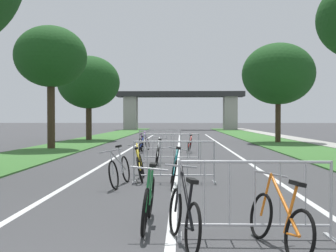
{
  "coord_description": "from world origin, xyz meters",
  "views": [
    {
      "loc": [
        0.14,
        -2.46,
        1.61
      ],
      "look_at": [
        -0.84,
        27.96,
        1.06
      ],
      "focal_mm": 44.02,
      "sensor_mm": 36.0,
      "label": 1
    }
  ],
  "objects_px": {
    "crowd_barrier_second": "(174,162)",
    "crowd_barrier_third": "(171,148)",
    "tree_left_maple_mid": "(51,57)",
    "tree_right_oak_mid": "(278,74)",
    "crowd_barrier_fourth": "(160,141)",
    "bicycle_yellow_3": "(140,166)",
    "crowd_barrier_nearest": "(255,200)",
    "bicycle_black_0": "(184,216)",
    "bicycle_white_2": "(158,153)",
    "bicycle_silver_9": "(120,170)",
    "bicycle_red_7": "(190,145)",
    "bicycle_teal_1": "(174,170)",
    "bicycle_blue_4": "(142,145)",
    "bicycle_purple_6": "(144,143)",
    "tree_left_pine_near": "(89,83)",
    "bicycle_green_5": "(149,201)",
    "bicycle_orange_8": "(279,221)"
  },
  "relations": [
    {
      "from": "tree_left_maple_mid",
      "to": "crowd_barrier_nearest",
      "type": "relative_size",
      "value": 3.11
    },
    {
      "from": "crowd_barrier_fourth",
      "to": "bicycle_black_0",
      "type": "xyz_separation_m",
      "value": [
        1.06,
        -14.79,
        -0.14
      ]
    },
    {
      "from": "crowd_barrier_fourth",
      "to": "bicycle_red_7",
      "type": "xyz_separation_m",
      "value": [
        1.42,
        -0.47,
        -0.16
      ]
    },
    {
      "from": "bicycle_teal_1",
      "to": "bicycle_white_2",
      "type": "relative_size",
      "value": 0.97
    },
    {
      "from": "tree_left_maple_mid",
      "to": "bicycle_white_2",
      "type": "distance_m",
      "value": 10.2
    },
    {
      "from": "tree_left_maple_mid",
      "to": "bicycle_purple_6",
      "type": "bearing_deg",
      "value": -10.46
    },
    {
      "from": "crowd_barrier_third",
      "to": "bicycle_white_2",
      "type": "relative_size",
      "value": 1.23
    },
    {
      "from": "crowd_barrier_second",
      "to": "crowd_barrier_third",
      "type": "bearing_deg",
      "value": 92.23
    },
    {
      "from": "bicycle_green_5",
      "to": "bicycle_purple_6",
      "type": "distance_m",
      "value": 14.51
    },
    {
      "from": "tree_left_maple_mid",
      "to": "bicycle_black_0",
      "type": "bearing_deg",
      "value": -67.08
    },
    {
      "from": "crowd_barrier_nearest",
      "to": "bicycle_white_2",
      "type": "relative_size",
      "value": 1.23
    },
    {
      "from": "crowd_barrier_nearest",
      "to": "bicycle_blue_4",
      "type": "bearing_deg",
      "value": 101.59
    },
    {
      "from": "tree_right_oak_mid",
      "to": "crowd_barrier_nearest",
      "type": "bearing_deg",
      "value": -103.89
    },
    {
      "from": "bicycle_white_2",
      "to": "bicycle_red_7",
      "type": "distance_m",
      "value": 5.09
    },
    {
      "from": "crowd_barrier_nearest",
      "to": "bicycle_purple_6",
      "type": "relative_size",
      "value": 1.21
    },
    {
      "from": "crowd_barrier_second",
      "to": "bicycle_black_0",
      "type": "height_order",
      "value": "crowd_barrier_second"
    },
    {
      "from": "tree_left_maple_mid",
      "to": "bicycle_orange_8",
      "type": "relative_size",
      "value": 4.02
    },
    {
      "from": "bicycle_black_0",
      "to": "bicycle_teal_1",
      "type": "height_order",
      "value": "bicycle_black_0"
    },
    {
      "from": "tree_left_maple_mid",
      "to": "tree_right_oak_mid",
      "type": "distance_m",
      "value": 14.64
    },
    {
      "from": "crowd_barrier_nearest",
      "to": "crowd_barrier_fourth",
      "type": "xyz_separation_m",
      "value": [
        -2.02,
        14.44,
        0.0
      ]
    },
    {
      "from": "crowd_barrier_fourth",
      "to": "bicycle_silver_9",
      "type": "bearing_deg",
      "value": -92.48
    },
    {
      "from": "crowd_barrier_second",
      "to": "bicycle_green_5",
      "type": "xyz_separation_m",
      "value": [
        -0.31,
        -4.23,
        -0.14
      ]
    },
    {
      "from": "bicycle_silver_9",
      "to": "tree_left_pine_near",
      "type": "bearing_deg",
      "value": -68.96
    },
    {
      "from": "bicycle_black_0",
      "to": "bicycle_teal_1",
      "type": "relative_size",
      "value": 0.97
    },
    {
      "from": "crowd_barrier_second",
      "to": "bicycle_red_7",
      "type": "xyz_separation_m",
      "value": [
        0.58,
        9.16,
        -0.16
      ]
    },
    {
      "from": "tree_left_pine_near",
      "to": "crowd_barrier_third",
      "type": "height_order",
      "value": "tree_left_pine_near"
    },
    {
      "from": "bicycle_purple_6",
      "to": "bicycle_blue_4",
      "type": "bearing_deg",
      "value": -81.03
    },
    {
      "from": "crowd_barrier_fourth",
      "to": "bicycle_red_7",
      "type": "bearing_deg",
      "value": -18.35
    },
    {
      "from": "bicycle_orange_8",
      "to": "bicycle_purple_6",
      "type": "bearing_deg",
      "value": 87.64
    },
    {
      "from": "bicycle_orange_8",
      "to": "bicycle_teal_1",
      "type": "bearing_deg",
      "value": 92.7
    },
    {
      "from": "crowd_barrier_second",
      "to": "bicycle_black_0",
      "type": "distance_m",
      "value": 5.17
    },
    {
      "from": "tree_left_pine_near",
      "to": "bicycle_yellow_3",
      "type": "relative_size",
      "value": 3.78
    },
    {
      "from": "tree_left_maple_mid",
      "to": "bicycle_blue_4",
      "type": "height_order",
      "value": "tree_left_maple_mid"
    },
    {
      "from": "bicycle_black_0",
      "to": "bicycle_purple_6",
      "type": "bearing_deg",
      "value": 84.23
    },
    {
      "from": "bicycle_green_5",
      "to": "bicycle_teal_1",
      "type": "bearing_deg",
      "value": -94.93
    },
    {
      "from": "crowd_barrier_third",
      "to": "bicycle_blue_4",
      "type": "xyz_separation_m",
      "value": [
        -1.52,
        4.41,
        -0.17
      ]
    },
    {
      "from": "bicycle_black_0",
      "to": "bicycle_yellow_3",
      "type": "distance_m",
      "value": 5.64
    },
    {
      "from": "crowd_barrier_fourth",
      "to": "bicycle_yellow_3",
      "type": "relative_size",
      "value": 1.28
    },
    {
      "from": "bicycle_yellow_3",
      "to": "crowd_barrier_nearest",
      "type": "bearing_deg",
      "value": -71.41
    },
    {
      "from": "bicycle_purple_6",
      "to": "bicycle_orange_8",
      "type": "bearing_deg",
      "value": -67.93
    },
    {
      "from": "bicycle_yellow_3",
      "to": "bicycle_blue_4",
      "type": "xyz_separation_m",
      "value": [
        -0.82,
        8.85,
        -0.02
      ]
    },
    {
      "from": "tree_left_pine_near",
      "to": "tree_right_oak_mid",
      "type": "xyz_separation_m",
      "value": [
        13.26,
        -2.58,
        0.3
      ]
    },
    {
      "from": "bicycle_black_0",
      "to": "bicycle_white_2",
      "type": "relative_size",
      "value": 0.94
    },
    {
      "from": "crowd_barrier_fourth",
      "to": "crowd_barrier_nearest",
      "type": "bearing_deg",
      "value": -82.05
    },
    {
      "from": "bicycle_purple_6",
      "to": "crowd_barrier_fourth",
      "type": "bearing_deg",
      "value": -24.15
    },
    {
      "from": "bicycle_teal_1",
      "to": "bicycle_blue_4",
      "type": "relative_size",
      "value": 0.97
    },
    {
      "from": "bicycle_teal_1",
      "to": "bicycle_blue_4",
      "type": "height_order",
      "value": "bicycle_teal_1"
    },
    {
      "from": "tree_left_maple_mid",
      "to": "bicycle_teal_1",
      "type": "relative_size",
      "value": 3.91
    },
    {
      "from": "bicycle_silver_9",
      "to": "bicycle_red_7",
      "type": "bearing_deg",
      "value": -94.54
    },
    {
      "from": "tree_left_pine_near",
      "to": "crowd_barrier_fourth",
      "type": "distance_m",
      "value": 12.3
    }
  ]
}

